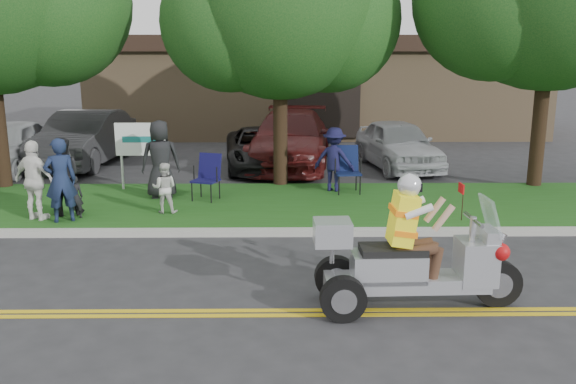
{
  "coord_description": "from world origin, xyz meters",
  "views": [
    {
      "loc": [
        0.52,
        -8.17,
        3.51
      ],
      "look_at": [
        0.63,
        2.0,
        1.1
      ],
      "focal_mm": 38.0,
      "sensor_mm": 36.0,
      "label": 1
    }
  ],
  "objects_px": {
    "parked_car_left": "(84,139)",
    "parked_car_far_right": "(398,144)",
    "parked_car_far_left": "(8,146)",
    "parked_car_mid": "(261,149)",
    "lawn_chair_b": "(347,166)",
    "spectator_adult_right": "(35,181)",
    "trike_scooter": "(409,262)",
    "spectator_adult_mid": "(62,177)",
    "spectator_adult_left": "(61,180)",
    "parked_car_right": "(290,139)",
    "lawn_chair_a": "(208,174)"
  },
  "relations": [
    {
      "from": "parked_car_left",
      "to": "parked_car_far_right",
      "type": "distance_m",
      "value": 9.52
    },
    {
      "from": "parked_car_far_left",
      "to": "parked_car_mid",
      "type": "height_order",
      "value": "parked_car_far_left"
    },
    {
      "from": "lawn_chair_b",
      "to": "spectator_adult_right",
      "type": "relative_size",
      "value": 0.69
    },
    {
      "from": "trike_scooter",
      "to": "parked_car_mid",
      "type": "distance_m",
      "value": 10.28
    },
    {
      "from": "spectator_adult_mid",
      "to": "spectator_adult_right",
      "type": "xyz_separation_m",
      "value": [
        -0.41,
        -0.38,
        -0.0
      ]
    },
    {
      "from": "spectator_adult_left",
      "to": "parked_car_far_right",
      "type": "relative_size",
      "value": 0.4
    },
    {
      "from": "spectator_adult_right",
      "to": "parked_car_mid",
      "type": "xyz_separation_m",
      "value": [
        4.38,
        5.83,
        -0.31
      ]
    },
    {
      "from": "lawn_chair_b",
      "to": "spectator_adult_mid",
      "type": "height_order",
      "value": "spectator_adult_mid"
    },
    {
      "from": "lawn_chair_b",
      "to": "parked_car_right",
      "type": "bearing_deg",
      "value": 103.78
    },
    {
      "from": "spectator_adult_left",
      "to": "spectator_adult_mid",
      "type": "distance_m",
      "value": 0.55
    },
    {
      "from": "parked_car_left",
      "to": "parked_car_far_right",
      "type": "relative_size",
      "value": 1.18
    },
    {
      "from": "parked_car_left",
      "to": "trike_scooter",
      "type": "bearing_deg",
      "value": -50.22
    },
    {
      "from": "spectator_adult_left",
      "to": "lawn_chair_b",
      "type": "bearing_deg",
      "value": 179.29
    },
    {
      "from": "parked_car_left",
      "to": "parked_car_far_right",
      "type": "bearing_deg",
      "value": 0.12
    },
    {
      "from": "spectator_adult_mid",
      "to": "parked_car_far_right",
      "type": "xyz_separation_m",
      "value": [
        8.03,
        5.52,
        -0.19
      ]
    },
    {
      "from": "trike_scooter",
      "to": "parked_car_far_left",
      "type": "xyz_separation_m",
      "value": [
        -9.7,
        9.79,
        0.08
      ]
    },
    {
      "from": "trike_scooter",
      "to": "parked_car_far_left",
      "type": "relative_size",
      "value": 0.67
    },
    {
      "from": "trike_scooter",
      "to": "parked_car_mid",
      "type": "relative_size",
      "value": 0.66
    },
    {
      "from": "trike_scooter",
      "to": "spectator_adult_mid",
      "type": "xyz_separation_m",
      "value": [
        -6.29,
        4.56,
        0.25
      ]
    },
    {
      "from": "spectator_adult_left",
      "to": "spectator_adult_mid",
      "type": "relative_size",
      "value": 1.04
    },
    {
      "from": "spectator_adult_right",
      "to": "parked_car_left",
      "type": "bearing_deg",
      "value": -58.99
    },
    {
      "from": "parked_car_mid",
      "to": "parked_car_far_right",
      "type": "distance_m",
      "value": 4.07
    },
    {
      "from": "spectator_adult_mid",
      "to": "parked_car_far_right",
      "type": "height_order",
      "value": "spectator_adult_mid"
    },
    {
      "from": "lawn_chair_a",
      "to": "lawn_chair_b",
      "type": "height_order",
      "value": "lawn_chair_b"
    },
    {
      "from": "spectator_adult_right",
      "to": "parked_car_far_right",
      "type": "height_order",
      "value": "spectator_adult_right"
    },
    {
      "from": "trike_scooter",
      "to": "spectator_adult_mid",
      "type": "height_order",
      "value": "trike_scooter"
    },
    {
      "from": "spectator_adult_left",
      "to": "parked_car_far_left",
      "type": "distance_m",
      "value": 6.77
    },
    {
      "from": "lawn_chair_a",
      "to": "lawn_chair_b",
      "type": "relative_size",
      "value": 0.94
    },
    {
      "from": "lawn_chair_a",
      "to": "parked_car_mid",
      "type": "xyz_separation_m",
      "value": [
        1.11,
        4.1,
        -0.09
      ]
    },
    {
      "from": "lawn_chair_a",
      "to": "parked_car_left",
      "type": "relative_size",
      "value": 0.21
    },
    {
      "from": "lawn_chair_a",
      "to": "spectator_adult_right",
      "type": "bearing_deg",
      "value": -132.21
    },
    {
      "from": "spectator_adult_mid",
      "to": "parked_car_right",
      "type": "distance_m",
      "value": 7.69
    },
    {
      "from": "trike_scooter",
      "to": "parked_car_far_left",
      "type": "distance_m",
      "value": 13.78
    },
    {
      "from": "spectator_adult_left",
      "to": "parked_car_right",
      "type": "distance_m",
      "value": 8.0
    },
    {
      "from": "spectator_adult_right",
      "to": "parked_car_left",
      "type": "xyz_separation_m",
      "value": [
        -1.06,
        6.53,
        -0.09
      ]
    },
    {
      "from": "lawn_chair_b",
      "to": "parked_car_left",
      "type": "height_order",
      "value": "parked_car_left"
    },
    {
      "from": "trike_scooter",
      "to": "spectator_adult_mid",
      "type": "distance_m",
      "value": 7.78
    },
    {
      "from": "parked_car_mid",
      "to": "parked_car_far_left",
      "type": "bearing_deg",
      "value": 176.02
    },
    {
      "from": "parked_car_mid",
      "to": "trike_scooter",
      "type": "bearing_deg",
      "value": -82.63
    },
    {
      "from": "spectator_adult_mid",
      "to": "parked_car_mid",
      "type": "relative_size",
      "value": 0.37
    },
    {
      "from": "trike_scooter",
      "to": "spectator_adult_left",
      "type": "bearing_deg",
      "value": 144.78
    },
    {
      "from": "spectator_adult_left",
      "to": "parked_car_right",
      "type": "height_order",
      "value": "spectator_adult_left"
    },
    {
      "from": "lawn_chair_b",
      "to": "parked_car_far_right",
      "type": "bearing_deg",
      "value": 56.95
    },
    {
      "from": "spectator_adult_right",
      "to": "parked_car_mid",
      "type": "bearing_deg",
      "value": -105.1
    },
    {
      "from": "parked_car_left",
      "to": "parked_car_far_left",
      "type": "bearing_deg",
      "value": -150.78
    },
    {
      "from": "lawn_chair_a",
      "to": "spectator_adult_right",
      "type": "distance_m",
      "value": 3.7
    },
    {
      "from": "trike_scooter",
      "to": "spectator_adult_left",
      "type": "xyz_separation_m",
      "value": [
        -6.13,
        4.04,
        0.29
      ]
    },
    {
      "from": "lawn_chair_b",
      "to": "parked_car_right",
      "type": "relative_size",
      "value": 0.2
    },
    {
      "from": "spectator_adult_right",
      "to": "parked_car_mid",
      "type": "height_order",
      "value": "spectator_adult_right"
    },
    {
      "from": "parked_car_left",
      "to": "lawn_chair_b",
      "type": "bearing_deg",
      "value": -24.51
    }
  ]
}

